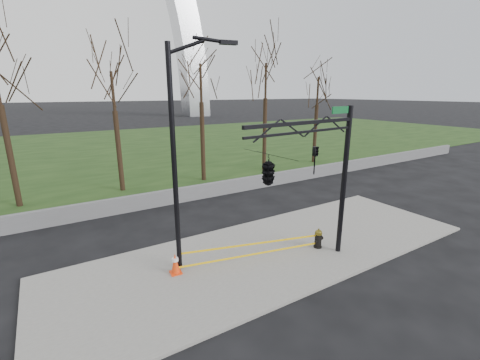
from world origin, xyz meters
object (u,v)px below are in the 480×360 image
fire_hydrant (318,239)px  traffic_signal_mast (286,166)px  street_light (180,146)px  traffic_cone (175,263)px

fire_hydrant → traffic_signal_mast: traffic_signal_mast is taller
traffic_signal_mast → street_light: bearing=131.6°
street_light → traffic_signal_mast: size_ratio=1.37×
fire_hydrant → traffic_cone: (-5.87, 1.24, -0.00)m
street_light → traffic_signal_mast: bearing=-31.3°
traffic_cone → street_light: size_ratio=0.09×
traffic_cone → traffic_signal_mast: bearing=-35.2°
fire_hydrant → traffic_signal_mast: bearing=-173.4°
traffic_cone → fire_hydrant: bearing=-11.9°
traffic_signal_mast → traffic_cone: bearing=139.4°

